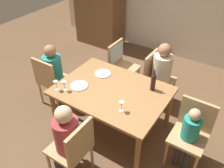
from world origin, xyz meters
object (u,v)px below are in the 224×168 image
person_woman_host (54,70)px  wine_bottle_tall_green (153,82)px  chair_right_end (192,129)px  person_man_guest (163,71)px  chair_near (74,147)px  chair_left_end (51,79)px  wine_glass_near_left (64,84)px  chair_far_left (119,60)px  dining_table (112,94)px  chair_far_right (156,76)px  wine_glass_centre (56,84)px  dinner_plate_guest_left (79,86)px  person_child_small (189,134)px  dinner_plate_host (103,74)px  wine_glass_near_right (122,104)px  person_man_bearded (66,137)px

person_woman_host → wine_bottle_tall_green: size_ratio=3.47×
chair_right_end → person_man_guest: 1.16m
chair_right_end → chair_near: bearing=44.2°
chair_left_end → person_woman_host: (-0.00, 0.11, 0.11)m
person_man_guest → wine_glass_near_left: (-0.92, -1.31, 0.18)m
chair_far_left → wine_glass_near_left: bearing=-3.3°
chair_far_left → person_woman_host: size_ratio=0.83×
dining_table → chair_right_end: (1.15, 0.09, -0.12)m
chair_far_right → wine_glass_centre: (-0.90, -1.37, 0.31)m
chair_right_end → chair_far_left: bearing=-27.9°
dining_table → wine_glass_near_left: bearing=-146.0°
chair_far_left → person_man_guest: 0.84m
dinner_plate_guest_left → person_child_small: bearing=5.8°
wine_glass_near_left → dinner_plate_host: (0.21, 0.62, -0.10)m
chair_left_end → chair_far_left: (0.68, 1.03, 0.06)m
chair_left_end → wine_glass_near_right: bearing=-8.0°
wine_glass_near_right → chair_right_end: bearing=25.2°
person_man_bearded → dinner_plate_guest_left: 0.87m
person_man_guest → wine_glass_near_left: bearing=-34.9°
wine_glass_near_right → dining_table: bearing=138.5°
person_woman_host → wine_bottle_tall_green: person_woman_host is taller
chair_right_end → person_man_bearded: person_man_bearded is taller
chair_far_right → wine_glass_near_left: bearing=-31.5°
person_woman_host → chair_left_end: bearing=-90.0°
chair_far_right → wine_glass_near_left: size_ratio=6.17×
wine_bottle_tall_green → wine_glass_centre: 1.34m
chair_near → person_man_bearded: (-0.11, 0.00, 0.11)m
chair_near → dinner_plate_host: bearing=19.4°
dining_table → person_man_guest: 1.02m
person_man_bearded → person_man_guest: bearing=-11.9°
wine_glass_centre → chair_far_right: bearing=56.6°
person_woman_host → person_man_bearded: bearing=-40.9°
chair_right_end → person_woman_host: (-2.30, -0.06, 0.11)m
chair_far_right → dinner_plate_host: 0.94m
person_man_bearded → wine_glass_centre: person_man_bearded is taller
chair_left_end → person_man_guest: bearing=34.2°
wine_glass_centre → dinner_plate_host: 0.75m
wine_glass_near_left → dinner_plate_guest_left: wine_glass_near_left is taller
person_man_guest → chair_left_end: bearing=-55.8°
wine_bottle_tall_green → dinner_plate_host: size_ratio=1.28×
chair_left_end → dinner_plate_host: (0.81, 0.34, 0.21)m
chair_left_end → chair_near: bearing=-34.8°
person_woman_host → dinner_plate_host: 0.85m
wine_glass_near_left → chair_far_left: bearing=86.7°
wine_glass_centre → dinner_plate_guest_left: bearing=49.4°
person_woman_host → person_man_guest: 1.78m
wine_glass_centre → wine_glass_near_left: bearing=29.2°
person_man_bearded → dinner_plate_guest_left: (-0.41, 0.76, 0.10)m
chair_near → person_woman_host: 1.58m
dining_table → chair_far_left: 1.06m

